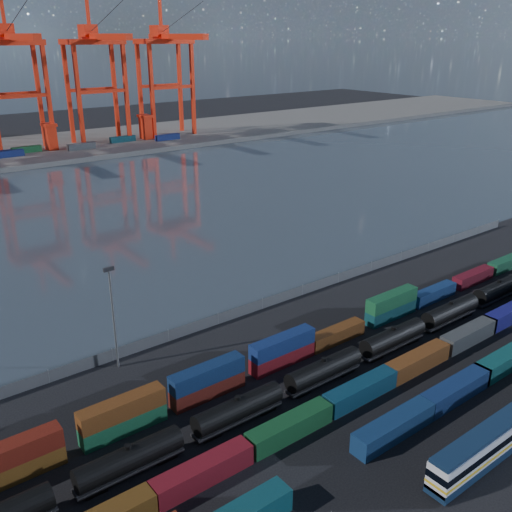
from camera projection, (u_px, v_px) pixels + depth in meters
ground at (377, 374)px, 86.15m from camera, size 700.00×700.00×0.00m
harbor_water at (97, 214)px, 163.76m from camera, size 700.00×700.00×0.00m
container_row_south at (406, 417)px, 73.38m from camera, size 140.43×2.68×5.71m
container_row_mid at (408, 365)px, 85.62m from camera, size 129.36×2.57×5.48m
container_row_north at (247, 367)px, 84.12m from camera, size 141.74×2.32×4.95m
tanker_string at (324, 370)px, 83.49m from camera, size 137.47×2.89×4.14m
waterfront_fence at (263, 304)px, 106.48m from camera, size 160.12×0.12×2.20m
yard_light_mast at (113, 312)px, 84.97m from camera, size 1.60×0.40×16.60m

